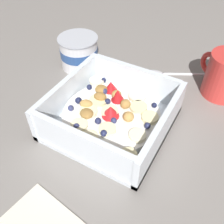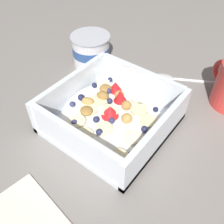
% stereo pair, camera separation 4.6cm
% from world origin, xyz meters
% --- Properties ---
extents(ground_plane, '(2.40, 2.40, 0.00)m').
position_xyz_m(ground_plane, '(0.00, 0.00, 0.00)').
color(ground_plane, gray).
extents(fruit_bowl, '(0.20, 0.20, 0.07)m').
position_xyz_m(fruit_bowl, '(0.00, 0.02, 0.02)').
color(fruit_bowl, white).
rests_on(fruit_bowl, ground).
extents(spoon, '(0.10, 0.16, 0.01)m').
position_xyz_m(spoon, '(0.20, -0.01, 0.00)').
color(spoon, silver).
rests_on(spoon, ground).
extents(yogurt_cup, '(0.09, 0.09, 0.07)m').
position_xyz_m(yogurt_cup, '(0.13, 0.17, 0.04)').
color(yogurt_cup, white).
rests_on(yogurt_cup, ground).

